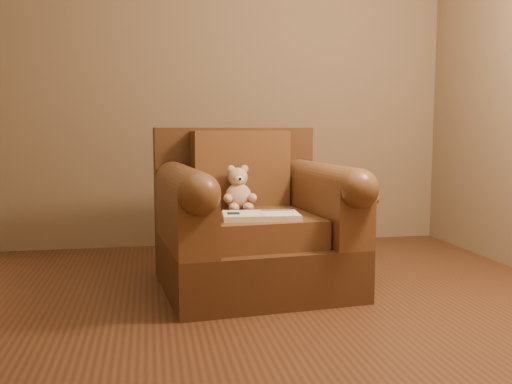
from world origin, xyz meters
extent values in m
plane|color=#4D2F1A|center=(0.00, 0.00, 0.00)|extent=(4.00, 4.00, 0.00)
cube|color=#786649|center=(0.00, 2.00, 1.35)|extent=(4.00, 0.02, 2.70)
cube|color=#442B16|center=(0.14, 0.64, 0.15)|extent=(1.18, 1.13, 0.30)
cube|color=#442B16|center=(0.09, 1.10, 0.64)|extent=(1.08, 0.22, 0.67)
cube|color=brown|center=(0.15, 0.59, 0.38)|extent=(0.70, 0.81, 0.16)
cube|color=brown|center=(0.11, 0.96, 0.71)|extent=(0.64, 0.24, 0.48)
cube|color=brown|center=(-0.28, 0.54, 0.47)|extent=(0.31, 0.93, 0.34)
cube|color=brown|center=(0.57, 0.63, 0.47)|extent=(0.31, 0.93, 0.34)
cylinder|color=brown|center=(-0.28, 0.54, 0.65)|extent=(0.31, 0.93, 0.22)
cylinder|color=brown|center=(0.57, 0.63, 0.65)|extent=(0.31, 0.93, 0.22)
ellipsoid|color=#CDAD8F|center=(0.07, 0.78, 0.54)|extent=(0.16, 0.15, 0.17)
sphere|color=#CDAD8F|center=(0.07, 0.79, 0.66)|extent=(0.12, 0.12, 0.12)
ellipsoid|color=#CDAD8F|center=(0.02, 0.80, 0.71)|extent=(0.05, 0.03, 0.05)
ellipsoid|color=#CDAD8F|center=(0.11, 0.80, 0.71)|extent=(0.05, 0.03, 0.05)
ellipsoid|color=beige|center=(0.07, 0.74, 0.65)|extent=(0.06, 0.04, 0.05)
sphere|color=black|center=(0.07, 0.72, 0.66)|extent=(0.02, 0.02, 0.02)
ellipsoid|color=#CDAD8F|center=(-0.01, 0.72, 0.54)|extent=(0.05, 0.11, 0.05)
ellipsoid|color=#CDAD8F|center=(0.14, 0.72, 0.54)|extent=(0.05, 0.11, 0.05)
ellipsoid|color=#CDAD8F|center=(0.02, 0.68, 0.49)|extent=(0.07, 0.11, 0.05)
ellipsoid|color=#CDAD8F|center=(0.11, 0.68, 0.49)|extent=(0.07, 0.11, 0.05)
cube|color=beige|center=(0.13, 0.40, 0.48)|extent=(0.44, 0.29, 0.03)
cube|color=white|center=(0.03, 0.41, 0.49)|extent=(0.23, 0.27, 0.00)
cube|color=white|center=(0.24, 0.39, 0.49)|extent=(0.23, 0.27, 0.00)
cube|color=beige|center=(0.13, 0.40, 0.50)|extent=(0.03, 0.25, 0.00)
cube|color=#0F1638|center=(-0.02, 0.41, 0.50)|extent=(0.08, 0.10, 0.00)
cube|color=slate|center=(0.24, 0.48, 0.50)|extent=(0.19, 0.07, 0.00)
cylinder|color=#C48836|center=(0.70, 0.57, 0.01)|extent=(0.31, 0.31, 0.02)
cylinder|color=#C48836|center=(0.70, 0.57, 0.27)|extent=(0.03, 0.03, 0.50)
cylinder|color=#C48836|center=(0.70, 0.57, 0.53)|extent=(0.39, 0.39, 0.02)
cylinder|color=#C48836|center=(0.70, 0.57, 0.52)|extent=(0.03, 0.03, 0.02)
camera|label=1|loc=(-0.47, -2.69, 0.97)|focal=40.00mm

